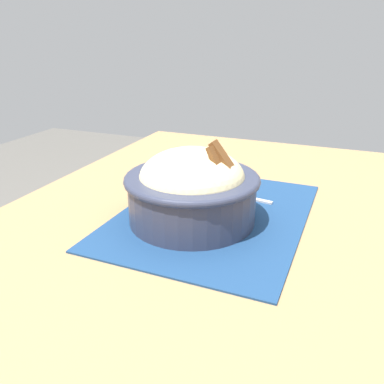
# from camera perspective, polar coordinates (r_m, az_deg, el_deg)

# --- Properties ---
(table) EXTENTS (1.05, 0.78, 0.74)m
(table) POSITION_cam_1_polar(r_m,az_deg,el_deg) (0.71, 4.60, -9.24)
(table) COLOR #99754C
(table) RESTS_ON ground_plane
(placemat) EXTENTS (0.41, 0.31, 0.00)m
(placemat) POSITION_cam_1_polar(r_m,az_deg,el_deg) (0.69, 3.12, -3.21)
(placemat) COLOR navy
(placemat) RESTS_ON table
(bowl) EXTENTS (0.22, 0.22, 0.14)m
(bowl) POSITION_cam_1_polar(r_m,az_deg,el_deg) (0.64, 0.00, 0.58)
(bowl) COLOR #2D3347
(bowl) RESTS_ON placemat
(fork) EXTENTS (0.04, 0.14, 0.00)m
(fork) POSITION_cam_1_polar(r_m,az_deg,el_deg) (0.76, 6.15, -0.42)
(fork) COLOR silver
(fork) RESTS_ON placemat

